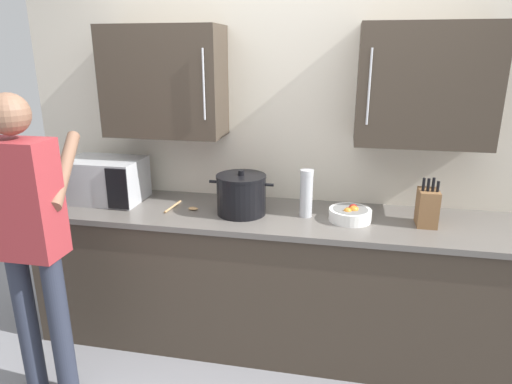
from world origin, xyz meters
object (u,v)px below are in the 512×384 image
(stock_pot, at_px, (241,194))
(person_figure, at_px, (28,228))
(knife_block, at_px, (427,207))
(microwave_oven, at_px, (100,180))
(thermos_flask, at_px, (306,193))
(fruit_bowl, at_px, (350,214))
(wooden_spoon, at_px, (183,208))

(stock_pot, xyz_separation_m, person_figure, (-0.95, -0.69, -0.02))
(stock_pot, bearing_deg, knife_block, 1.11)
(microwave_oven, bearing_deg, knife_block, -1.14)
(microwave_oven, height_order, stock_pot, microwave_oven)
(microwave_oven, relative_size, knife_block, 2.39)
(thermos_flask, height_order, fruit_bowl, thermos_flask)
(knife_block, height_order, wooden_spoon, knife_block)
(microwave_oven, bearing_deg, fruit_bowl, -1.83)
(thermos_flask, bearing_deg, knife_block, -0.69)
(microwave_oven, height_order, wooden_spoon, microwave_oven)
(knife_block, bearing_deg, fruit_bowl, -178.47)
(microwave_oven, distance_m, thermos_flask, 1.36)
(stock_pot, height_order, person_figure, person_figure)
(knife_block, xyz_separation_m, person_figure, (-2.03, -0.71, -0.01))
(wooden_spoon, bearing_deg, microwave_oven, 174.44)
(thermos_flask, bearing_deg, microwave_oven, 178.64)
(microwave_oven, distance_m, knife_block, 2.05)
(thermos_flask, distance_m, fruit_bowl, 0.28)
(stock_pot, xyz_separation_m, fruit_bowl, (0.66, 0.01, -0.08))
(knife_block, height_order, stock_pot, knife_block)
(person_figure, bearing_deg, knife_block, 19.25)
(stock_pot, relative_size, fruit_bowl, 1.60)
(person_figure, bearing_deg, thermos_flask, 28.16)
(thermos_flask, height_order, person_figure, person_figure)
(knife_block, distance_m, stock_pot, 1.08)
(microwave_oven, height_order, thermos_flask, thermos_flask)
(knife_block, bearing_deg, thermos_flask, 179.31)
(knife_block, distance_m, fruit_bowl, 0.43)
(thermos_flask, relative_size, person_figure, 0.17)
(stock_pot, relative_size, thermos_flask, 1.38)
(microwave_oven, xyz_separation_m, knife_block, (2.05, -0.04, -0.03))
(knife_block, distance_m, thermos_flask, 0.69)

